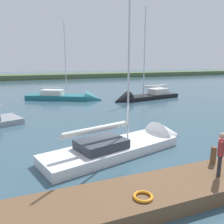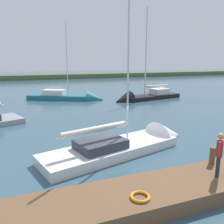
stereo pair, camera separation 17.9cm
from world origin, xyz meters
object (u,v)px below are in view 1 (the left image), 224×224
Objects in this scene: sailboat_near_dock at (69,98)px; person_on_dock at (221,151)px; sailboat_mid_channel at (136,145)px; sailboat_far_right at (141,98)px; life_ring_buoy at (143,197)px; mooring_post_far at (213,155)px.

person_on_dock is (-1.05, 22.98, 1.38)m from sailboat_near_dock.
sailboat_far_right reaches higher than sailboat_mid_channel.
sailboat_far_right is 21.13m from person_on_dock.
sailboat_far_right is (-8.22, -14.68, 0.05)m from sailboat_mid_channel.
sailboat_far_right is at bearing -61.46° from person_on_dock.
sailboat_near_dock is 17.88m from sailboat_mid_channel.
person_on_dock is at bearing -94.76° from sailboat_mid_channel.
sailboat_near_dock is at bearing -38.57° from person_on_dock.
sailboat_far_right is 7.08× the size of person_on_dock.
sailboat_far_right is at bearing 7.50° from sailboat_near_dock.
sailboat_near_dock is 8.95m from sailboat_far_right.
life_ring_buoy is at bearing -67.40° from sailboat_near_dock.
sailboat_mid_channel is at bearing 48.81° from sailboat_far_right.
sailboat_near_dock is 1.02× the size of sailboat_mid_channel.
life_ring_buoy is 22.77m from sailboat_far_right.
mooring_post_far reaches higher than life_ring_buoy.
life_ring_buoy is at bearing -129.99° from sailboat_mid_channel.
life_ring_buoy is 23.40m from sailboat_near_dock.
mooring_post_far is at bearing -74.66° from person_on_dock.
person_on_dock reaches higher than mooring_post_far.
mooring_post_far is 0.07× the size of sailboat_near_dock.
mooring_post_far is 0.06× the size of sailboat_far_right.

